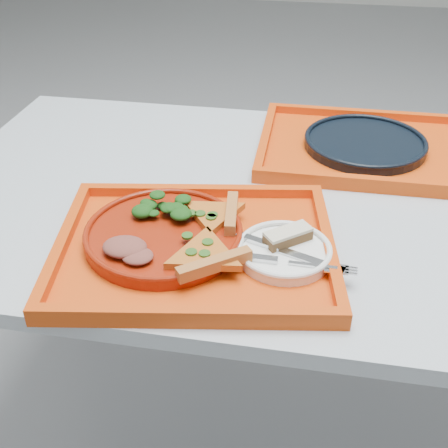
{
  "coord_description": "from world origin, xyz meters",
  "views": [
    {
      "loc": [
        -0.07,
        -0.93,
        1.31
      ],
      "look_at": [
        -0.2,
        -0.16,
        0.78
      ],
      "focal_mm": 45.0,
      "sensor_mm": 36.0,
      "label": 1
    }
  ],
  "objects": [
    {
      "name": "ground",
      "position": [
        0.0,
        0.0,
        0.0
      ],
      "size": [
        10.0,
        10.0,
        0.0
      ],
      "primitive_type": "plane",
      "color": "gray",
      "rests_on": "ground"
    },
    {
      "name": "table",
      "position": [
        0.0,
        0.0,
        0.68
      ],
      "size": [
        1.6,
        0.8,
        0.75
      ],
      "color": "#A4ACB8",
      "rests_on": "ground"
    },
    {
      "name": "tray_main",
      "position": [
        -0.24,
        -0.21,
        0.76
      ],
      "size": [
        0.5,
        0.42,
        0.01
      ],
      "primitive_type": "cube",
      "rotation": [
        0.0,
        0.0,
        0.16
      ],
      "color": "#CA3E0A",
      "rests_on": "table"
    },
    {
      "name": "tray_far",
      "position": [
        0.04,
        0.21,
        0.76
      ],
      "size": [
        0.45,
        0.35,
        0.01
      ],
      "primitive_type": "cube",
      "rotation": [
        0.0,
        0.0,
        0.01
      ],
      "color": "#CA3E0A",
      "rests_on": "table"
    },
    {
      "name": "dinner_plate",
      "position": [
        -0.3,
        -0.2,
        0.77
      ],
      "size": [
        0.26,
        0.26,
        0.02
      ],
      "primitive_type": "cylinder",
      "color": "maroon",
      "rests_on": "tray_main"
    },
    {
      "name": "side_plate",
      "position": [
        -0.1,
        -0.21,
        0.77
      ],
      "size": [
        0.15,
        0.15,
        0.01
      ],
      "primitive_type": "cylinder",
      "color": "white",
      "rests_on": "tray_main"
    },
    {
      "name": "navy_plate",
      "position": [
        0.04,
        0.21,
        0.77
      ],
      "size": [
        0.26,
        0.26,
        0.02
      ],
      "primitive_type": "cylinder",
      "color": "black",
      "rests_on": "tray_far"
    },
    {
      "name": "pizza_slice_a",
      "position": [
        -0.21,
        -0.26,
        0.79
      ],
      "size": [
        0.18,
        0.18,
        0.02
      ],
      "primitive_type": null,
      "rotation": [
        0.0,
        0.0,
        2.22
      ],
      "color": "#C37320",
      "rests_on": "dinner_plate"
    },
    {
      "name": "pizza_slice_b",
      "position": [
        -0.22,
        -0.14,
        0.79
      ],
      "size": [
        0.14,
        0.12,
        0.02
      ],
      "primitive_type": null,
      "rotation": [
        0.0,
        0.0,
        3.25
      ],
      "color": "#C37320",
      "rests_on": "dinner_plate"
    },
    {
      "name": "salad_heap",
      "position": [
        -0.31,
        -0.14,
        0.8
      ],
      "size": [
        0.08,
        0.07,
        0.04
      ],
      "primitive_type": "ellipsoid",
      "color": "black",
      "rests_on": "dinner_plate"
    },
    {
      "name": "meat_portion",
      "position": [
        -0.34,
        -0.27,
        0.79
      ],
      "size": [
        0.07,
        0.06,
        0.02
      ],
      "primitive_type": "ellipsoid",
      "color": "brown",
      "rests_on": "dinner_plate"
    },
    {
      "name": "dessert_bar",
      "position": [
        -0.09,
        -0.19,
        0.79
      ],
      "size": [
        0.08,
        0.07,
        0.02
      ],
      "rotation": [
        0.0,
        0.0,
        0.68
      ],
      "color": "#4A2F18",
      "rests_on": "side_plate"
    },
    {
      "name": "knife",
      "position": [
        -0.09,
        -0.22,
        0.78
      ],
      "size": [
        0.18,
        0.08,
        0.01
      ],
      "primitive_type": "cube",
      "rotation": [
        0.0,
        0.0,
        -0.35
      ],
      "color": "silver",
      "rests_on": "side_plate"
    },
    {
      "name": "fork",
      "position": [
        -0.09,
        -0.24,
        0.78
      ],
      "size": [
        0.19,
        0.03,
        0.01
      ],
      "primitive_type": "cube",
      "rotation": [
        0.0,
        0.0,
        -0.03
      ],
      "color": "silver",
      "rests_on": "side_plate"
    }
  ]
}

